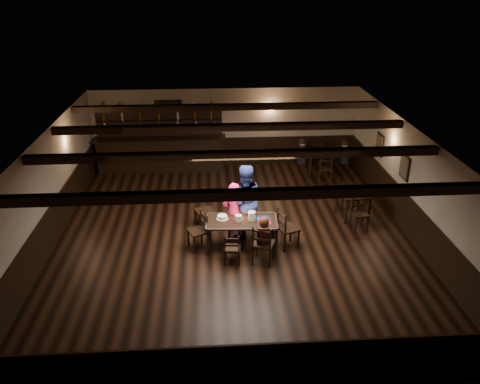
{
  "coord_description": "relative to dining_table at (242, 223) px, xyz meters",
  "views": [
    {
      "loc": [
        -0.53,
        -10.42,
        6.12
      ],
      "look_at": [
        0.17,
        0.2,
        1.15
      ],
      "focal_mm": 35.0,
      "sensor_mm": 36.0,
      "label": 1
    }
  ],
  "objects": [
    {
      "name": "chair_near_left",
      "position": [
        -0.27,
        -0.73,
        -0.22
      ],
      "size": [
        0.4,
        0.38,
        0.79
      ],
      "color": "black",
      "rests_on": "ground"
    },
    {
      "name": "plate_stack_a",
      "position": [
        -0.07,
        -0.02,
        0.15
      ],
      "size": [
        0.17,
        0.17,
        0.16
      ],
      "primitive_type": "cylinder",
      "color": "white",
      "rests_on": "dining_table"
    },
    {
      "name": "chair_near_right",
      "position": [
        0.42,
        -0.77,
        -0.09
      ],
      "size": [
        0.6,
        0.59,
        1.01
      ],
      "color": "black",
      "rests_on": "ground"
    },
    {
      "name": "salt_shaker",
      "position": [
        0.4,
        -0.05,
        0.12
      ],
      "size": [
        0.04,
        0.04,
        0.09
      ],
      "primitive_type": "cylinder",
      "color": "silver",
      "rests_on": "dining_table"
    },
    {
      "name": "bg_patron_left",
      "position": [
        2.3,
        4.41,
        0.19
      ],
      "size": [
        0.31,
        0.43,
        0.81
      ],
      "color": "black",
      "rests_on": "ground"
    },
    {
      "name": "plate_stack_b",
      "position": [
        0.25,
        0.01,
        0.18
      ],
      "size": [
        0.18,
        0.18,
        0.22
      ],
      "primitive_type": "cylinder",
      "color": "white",
      "rests_on": "dining_table"
    },
    {
      "name": "room_shell",
      "position": [
        -0.15,
        0.59,
        1.06
      ],
      "size": [
        9.02,
        10.02,
        2.71
      ],
      "color": "beige",
      "rests_on": "ground"
    },
    {
      "name": "back_table_a",
      "position": [
        3.15,
        1.38,
        -0.03
      ],
      "size": [
        0.91,
        0.91,
        0.75
      ],
      "color": "black",
      "rests_on": "ground"
    },
    {
      "name": "chair_end_right",
      "position": [
        1.05,
        -0.05,
        -0.09
      ],
      "size": [
        0.58,
        0.59,
        1.01
      ],
      "color": "black",
      "rests_on": "ground"
    },
    {
      "name": "pepper_shaker",
      "position": [
        0.47,
        -0.15,
        0.12
      ],
      "size": [
        0.04,
        0.04,
        0.1
      ],
      "primitive_type": "cylinder",
      "color": "#A5A8AD",
      "rests_on": "dining_table"
    },
    {
      "name": "chair_far_pushed",
      "position": [
        -0.93,
        1.17,
        -0.11
      ],
      "size": [
        0.59,
        0.58,
        0.98
      ],
      "color": "black",
      "rests_on": "ground"
    },
    {
      "name": "menu_red",
      "position": [
        0.55,
        -0.14,
        0.07
      ],
      "size": [
        0.31,
        0.22,
        0.0
      ],
      "primitive_type": "cube",
      "rotation": [
        0.0,
        0.0,
        -0.01
      ],
      "color": "maroon",
      "rests_on": "dining_table"
    },
    {
      "name": "ground",
      "position": [
        -0.16,
        0.56,
        -0.68
      ],
      "size": [
        10.0,
        10.0,
        0.0
      ],
      "primitive_type": "plane",
      "color": "black",
      "rests_on": "ground"
    },
    {
      "name": "bar_counter",
      "position": [
        -2.38,
        5.27,
        0.04
      ],
      "size": [
        4.38,
        0.7,
        2.2
      ],
      "color": "black",
      "rests_on": "ground"
    },
    {
      "name": "menu_blue",
      "position": [
        0.52,
        0.09,
        0.07
      ],
      "size": [
        0.37,
        0.28,
        0.0
      ],
      "primitive_type": "cube",
      "rotation": [
        0.0,
        0.0,
        0.13
      ],
      "color": "#101F51",
      "rests_on": "dining_table"
    },
    {
      "name": "drink_glass",
      "position": [
        0.29,
        0.15,
        0.12
      ],
      "size": [
        0.06,
        0.06,
        0.1
      ],
      "primitive_type": "cylinder",
      "color": "silver",
      "rests_on": "dining_table"
    },
    {
      "name": "tea_light",
      "position": [
        -0.0,
        0.14,
        0.09
      ],
      "size": [
        0.05,
        0.05,
        0.06
      ],
      "color": "#A5A8AD",
      "rests_on": "dining_table"
    },
    {
      "name": "bg_patron_right",
      "position": [
        3.69,
        4.35,
        0.16
      ],
      "size": [
        0.23,
        0.37,
        0.75
      ],
      "color": "black",
      "rests_on": "ground"
    },
    {
      "name": "cake",
      "position": [
        -0.46,
        0.12,
        0.11
      ],
      "size": [
        0.29,
        0.29,
        0.09
      ],
      "color": "white",
      "rests_on": "dining_table"
    },
    {
      "name": "seated_person",
      "position": [
        0.46,
        -0.71,
        0.13
      ],
      "size": [
        0.32,
        0.47,
        0.77
      ],
      "color": "black",
      "rests_on": "ground"
    },
    {
      "name": "back_table_b",
      "position": [
        2.98,
        4.54,
        -0.03
      ],
      "size": [
        1.01,
        1.01,
        0.75
      ],
      "color": "black",
      "rests_on": "ground"
    },
    {
      "name": "man_blue",
      "position": [
        0.11,
        0.62,
        0.28
      ],
      "size": [
        1.09,
        0.95,
        1.93
      ],
      "primitive_type": "imported",
      "rotation": [
        0.0,
        0.0,
        3.4
      ],
      "color": "navy",
      "rests_on": "ground"
    },
    {
      "name": "woman_pink",
      "position": [
        -0.17,
        0.44,
        0.09
      ],
      "size": [
        0.65,
        0.52,
        1.55
      ],
      "primitive_type": "imported",
      "rotation": [
        0.0,
        0.0,
        3.44
      ],
      "color": "#FF2B81",
      "rests_on": "ground"
    },
    {
      "name": "dining_table",
      "position": [
        0.0,
        0.0,
        0.0
      ],
      "size": [
        1.76,
        0.95,
        0.75
      ],
      "color": "black",
      "rests_on": "ground"
    },
    {
      "name": "chair_end_left",
      "position": [
        -0.99,
        0.08,
        -0.13
      ],
      "size": [
        0.56,
        0.57,
        0.93
      ],
      "color": "black",
      "rests_on": "ground"
    }
  ]
}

